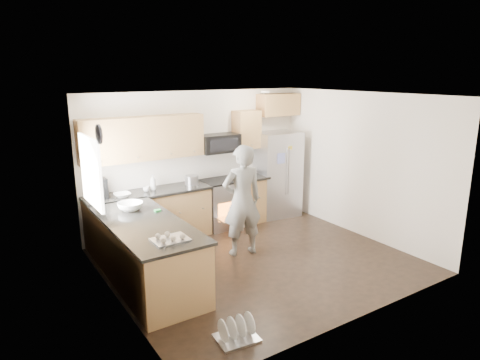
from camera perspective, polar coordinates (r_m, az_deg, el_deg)
ground at (r=6.95m, az=2.44°, el=-10.71°), size 4.50×4.50×0.00m
room_shell at (r=6.42m, az=2.24°, el=2.95°), size 4.54×4.04×2.62m
back_cabinet_run at (r=7.78m, az=-8.51°, el=-0.56°), size 4.45×0.64×2.50m
peninsula at (r=6.21m, az=-12.36°, el=-9.47°), size 0.96×2.36×1.04m
stove_range at (r=8.23m, az=-2.36°, el=-1.68°), size 0.76×0.97×1.79m
refrigerator at (r=8.88m, az=4.97°, el=0.78°), size 0.92×0.76×1.75m
person at (r=6.89m, az=0.29°, el=-2.77°), size 0.73×0.54×1.83m
dish_rack at (r=5.10m, az=-0.46°, el=-19.74°), size 0.50×0.42×0.29m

